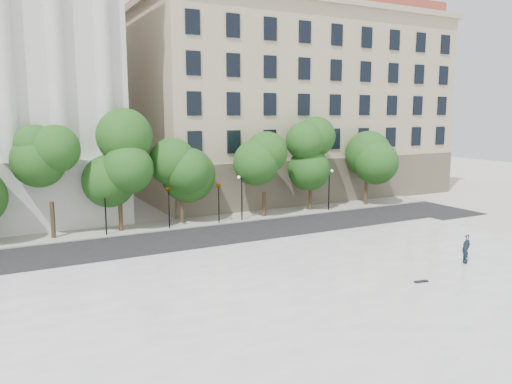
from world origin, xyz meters
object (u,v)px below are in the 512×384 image
(traffic_light_west, at_px, (168,186))
(traffic_light_east, at_px, (219,182))
(skateboard, at_px, (421,281))
(person_lying, at_px, (465,260))

(traffic_light_west, relative_size, traffic_light_east, 1.00)
(traffic_light_west, xyz_separation_m, skateboard, (7.84, -20.68, -3.28))
(traffic_light_east, distance_m, person_lying, 21.35)
(traffic_light_west, xyz_separation_m, person_lying, (12.96, -19.40, -3.07))
(traffic_light_west, relative_size, skateboard, 5.10)
(person_lying, distance_m, skateboard, 5.28)
(traffic_light_west, xyz_separation_m, traffic_light_east, (4.60, 0.00, 0.01))
(traffic_light_west, bearing_deg, traffic_light_east, 0.00)
(traffic_light_west, bearing_deg, person_lying, -56.26)
(person_lying, bearing_deg, traffic_light_west, 110.92)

